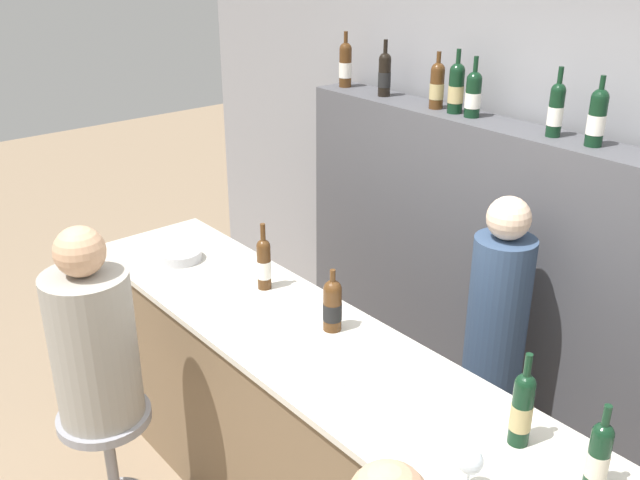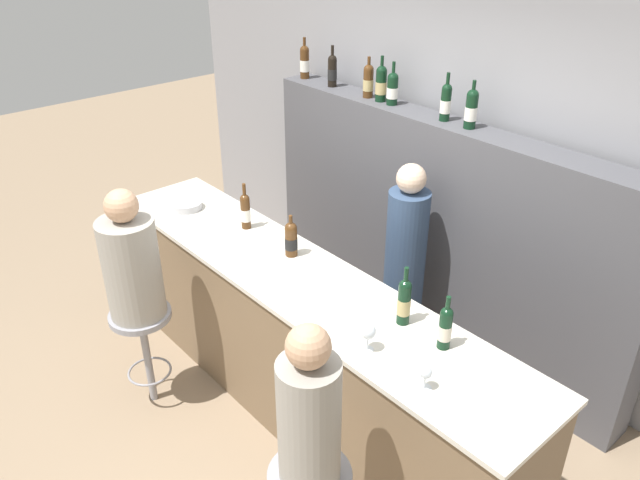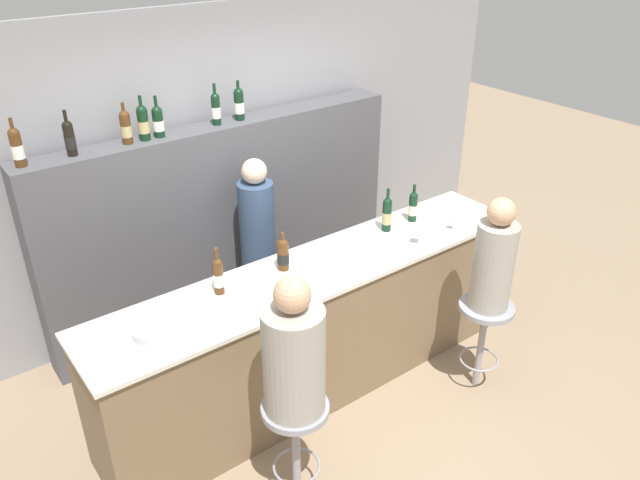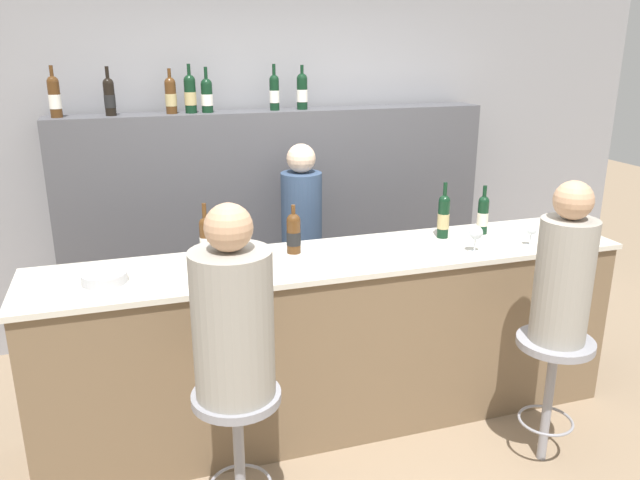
% 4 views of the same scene
% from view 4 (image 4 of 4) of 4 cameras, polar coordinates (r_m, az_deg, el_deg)
% --- Properties ---
extents(ground_plane, '(16.00, 16.00, 0.00)m').
position_cam_4_polar(ground_plane, '(3.74, 3.07, -18.35)').
color(ground_plane, '#8C755B').
extents(wall_back, '(6.40, 0.05, 2.60)m').
position_cam_4_polar(wall_back, '(4.87, -4.47, 7.00)').
color(wall_back, gray).
rests_on(wall_back, ground_plane).
extents(bar_counter, '(3.38, 0.66, 1.05)m').
position_cam_4_polar(bar_counter, '(3.71, 1.49, -9.10)').
color(bar_counter, brown).
rests_on(bar_counter, ground_plane).
extents(back_bar_cabinet, '(3.17, 0.28, 1.73)m').
position_cam_4_polar(back_bar_cabinet, '(4.76, -3.70, 1.35)').
color(back_bar_cabinet, '#4C4C51').
rests_on(back_bar_cabinet, ground_plane).
extents(wine_bottle_counter_0, '(0.07, 0.07, 0.33)m').
position_cam_4_polar(wine_bottle_counter_0, '(3.43, -10.40, 0.09)').
color(wine_bottle_counter_0, '#4C2D14').
rests_on(wine_bottle_counter_0, bar_counter).
extents(wine_bottle_counter_1, '(0.08, 0.08, 0.28)m').
position_cam_4_polar(wine_bottle_counter_1, '(3.52, -2.43, 0.65)').
color(wine_bottle_counter_1, '#4C2D14').
rests_on(wine_bottle_counter_1, bar_counter).
extents(wine_bottle_counter_2, '(0.07, 0.07, 0.34)m').
position_cam_4_polar(wine_bottle_counter_2, '(3.87, 11.23, 2.20)').
color(wine_bottle_counter_2, black).
rests_on(wine_bottle_counter_2, bar_counter).
extents(wine_bottle_counter_3, '(0.07, 0.07, 0.31)m').
position_cam_4_polar(wine_bottle_counter_3, '(4.01, 14.67, 2.30)').
color(wine_bottle_counter_3, black).
rests_on(wine_bottle_counter_3, bar_counter).
extents(wine_bottle_backbar_0, '(0.08, 0.08, 0.33)m').
position_cam_4_polar(wine_bottle_backbar_0, '(4.45, -23.11, 11.99)').
color(wine_bottle_backbar_0, '#4C2D14').
rests_on(wine_bottle_backbar_0, back_bar_cabinet).
extents(wine_bottle_backbar_1, '(0.07, 0.07, 0.32)m').
position_cam_4_polar(wine_bottle_backbar_1, '(4.44, -18.70, 12.34)').
color(wine_bottle_backbar_1, black).
rests_on(wine_bottle_backbar_1, back_bar_cabinet).
extents(wine_bottle_backbar_2, '(0.08, 0.08, 0.30)m').
position_cam_4_polar(wine_bottle_backbar_2, '(4.46, -13.49, 12.76)').
color(wine_bottle_backbar_2, '#4C2D14').
rests_on(wine_bottle_backbar_2, back_bar_cabinet).
extents(wine_bottle_backbar_3, '(0.08, 0.08, 0.33)m').
position_cam_4_polar(wine_bottle_backbar_3, '(4.47, -11.79, 12.98)').
color(wine_bottle_backbar_3, black).
rests_on(wine_bottle_backbar_3, back_bar_cabinet).
extents(wine_bottle_backbar_4, '(0.08, 0.08, 0.31)m').
position_cam_4_polar(wine_bottle_backbar_4, '(4.48, -10.30, 12.91)').
color(wine_bottle_backbar_4, black).
rests_on(wine_bottle_backbar_4, back_bar_cabinet).
extents(wine_bottle_backbar_5, '(0.07, 0.07, 0.32)m').
position_cam_4_polar(wine_bottle_backbar_5, '(4.57, -4.20, 13.35)').
color(wine_bottle_backbar_5, black).
rests_on(wine_bottle_backbar_5, back_bar_cabinet).
extents(wine_bottle_backbar_6, '(0.08, 0.08, 0.31)m').
position_cam_4_polar(wine_bottle_backbar_6, '(4.63, -1.65, 13.46)').
color(wine_bottle_backbar_6, black).
rests_on(wine_bottle_backbar_6, back_bar_cabinet).
extents(wine_glass_0, '(0.08, 0.08, 0.16)m').
position_cam_4_polar(wine_glass_0, '(3.64, 14.04, 0.59)').
color(wine_glass_0, silver).
rests_on(wine_glass_0, bar_counter).
extents(wine_glass_1, '(0.07, 0.07, 0.13)m').
position_cam_4_polar(wine_glass_1, '(3.86, 18.75, 0.76)').
color(wine_glass_1, silver).
rests_on(wine_glass_1, bar_counter).
extents(metal_bowl, '(0.22, 0.22, 0.05)m').
position_cam_4_polar(metal_bowl, '(3.29, -19.11, -3.27)').
color(metal_bowl, '#B7B7BC').
rests_on(metal_bowl, bar_counter).
extents(tasting_menu, '(0.21, 0.30, 0.00)m').
position_cam_4_polar(tasting_menu, '(3.40, 2.61, -2.05)').
color(tasting_menu, white).
rests_on(tasting_menu, bar_counter).
extents(bar_stool_left, '(0.40, 0.40, 0.73)m').
position_cam_4_polar(bar_stool_left, '(2.93, -7.54, -16.25)').
color(bar_stool_left, gray).
rests_on(bar_stool_left, ground_plane).
extents(guest_seated_left, '(0.35, 0.35, 0.86)m').
position_cam_4_polar(guest_seated_left, '(2.67, -7.99, -6.89)').
color(guest_seated_left, gray).
rests_on(guest_seated_left, bar_stool_left).
extents(bar_stool_right, '(0.40, 0.40, 0.73)m').
position_cam_4_polar(bar_stool_right, '(3.56, 20.48, -10.72)').
color(bar_stool_right, gray).
rests_on(bar_stool_right, ground_plane).
extents(guest_seated_right, '(0.28, 0.28, 0.84)m').
position_cam_4_polar(guest_seated_right, '(3.35, 21.45, -2.71)').
color(guest_seated_right, gray).
rests_on(guest_seated_right, bar_stool_right).
extents(bartender, '(0.29, 0.29, 1.54)m').
position_cam_4_polar(bartender, '(4.46, -1.66, -1.66)').
color(bartender, '#334766').
rests_on(bartender, ground_plane).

